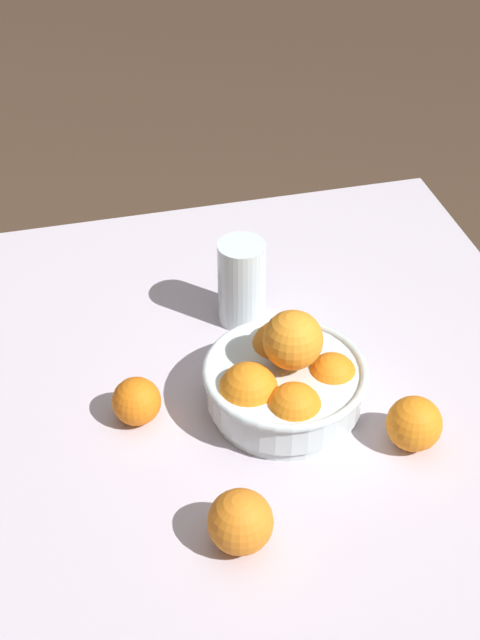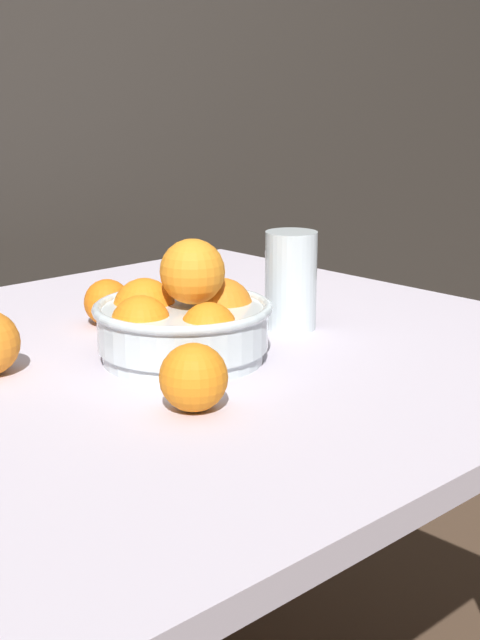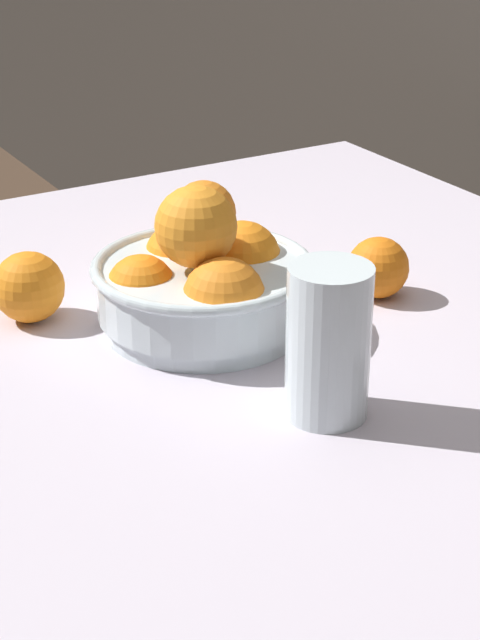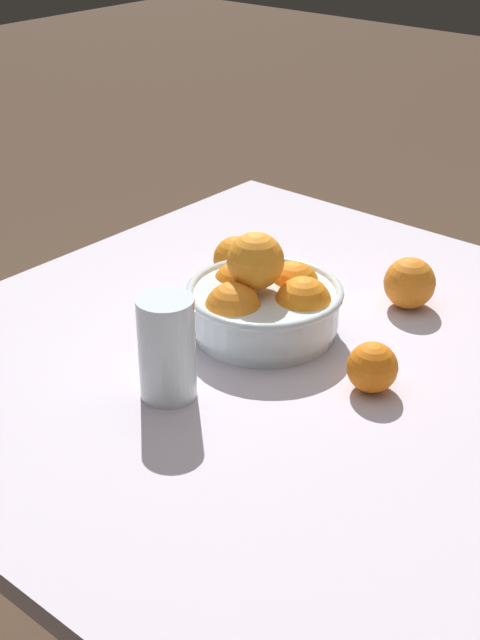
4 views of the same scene
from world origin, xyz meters
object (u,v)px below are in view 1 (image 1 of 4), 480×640
at_px(fruit_bowl, 285,380).
at_px(orange_loose_aside, 136,400).
at_px(juice_glass, 242,287).
at_px(orange_loose_near_bowl, 414,424).
at_px(orange_loose_front, 240,522).

xyz_separation_m(fruit_bowl, orange_loose_aside, (0.03, 0.20, -0.02)).
xyz_separation_m(fruit_bowl, juice_glass, (0.21, 0.01, 0.01)).
relative_size(orange_loose_near_bowl, orange_loose_aside, 1.11).
height_order(fruit_bowl, juice_glass, fruit_bowl).
bearing_deg(fruit_bowl, orange_loose_front, 151.09).
height_order(fruit_bowl, orange_loose_front, fruit_bowl).
relative_size(orange_loose_front, orange_loose_aside, 1.18).
bearing_deg(juice_glass, orange_loose_near_bowl, -153.69).
distance_m(juice_glass, orange_loose_near_bowl, 0.36).
bearing_deg(orange_loose_near_bowl, juice_glass, 26.31).
height_order(juice_glass, orange_loose_near_bowl, juice_glass).
bearing_deg(orange_loose_aside, juice_glass, -47.35).
bearing_deg(orange_loose_front, orange_loose_near_bowl, -68.75).
relative_size(juice_glass, orange_loose_aside, 2.07).
distance_m(juice_glass, orange_loose_front, 0.44).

